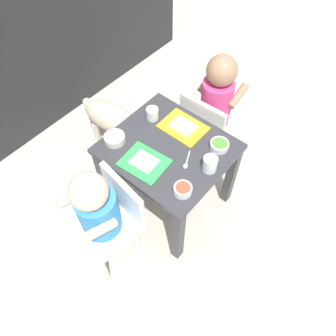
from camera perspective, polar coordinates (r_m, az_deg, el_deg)
ground_plane at (r=1.90m, az=0.00°, el=-5.31°), size 7.00×7.00×0.00m
kitchen_cabinet_back at (r=2.23m, az=-24.92°, el=19.06°), size 2.40×0.40×1.02m
dining_table at (r=1.59m, az=0.00°, el=1.51°), size 0.49×0.54×0.46m
seated_child_left at (r=1.42m, az=-11.58°, el=-6.96°), size 0.32×0.32×0.66m
seated_child_right at (r=1.77m, az=8.11°, el=11.24°), size 0.29×0.29×0.70m
dog at (r=2.00m, az=-8.67°, el=8.13°), size 0.22×0.49×0.32m
food_tray_left at (r=1.46m, az=-4.07°, el=0.94°), size 0.18×0.21×0.02m
food_tray_right at (r=1.59m, az=2.61°, el=7.00°), size 0.16×0.21×0.02m
water_cup_left at (r=1.43m, az=7.18°, el=0.57°), size 0.06×0.06×0.07m
water_cup_right at (r=1.62m, az=-2.68°, el=9.16°), size 0.06×0.06×0.06m
veggie_bowl_near at (r=1.36m, az=2.55°, el=-3.70°), size 0.08×0.08×0.04m
cereal_bowl_right_side at (r=1.52m, az=8.79°, el=3.88°), size 0.09×0.09×0.03m
cereal_bowl_left_side at (r=1.54m, az=-9.11°, el=5.04°), size 0.10×0.10×0.03m
spoon_by_left_tray at (r=1.46m, az=3.22°, el=1.10°), size 0.10×0.05×0.01m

